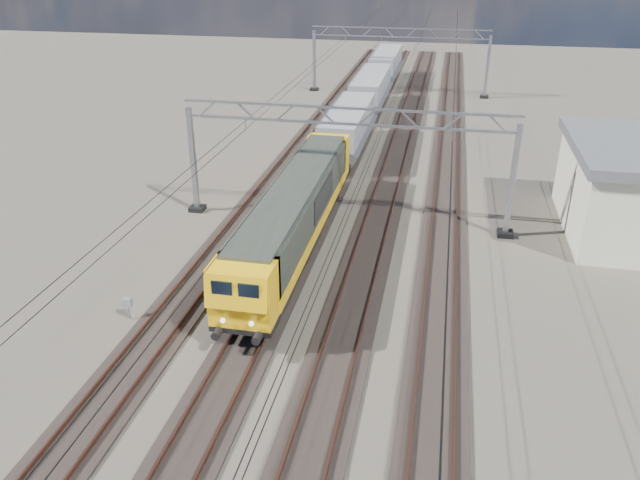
% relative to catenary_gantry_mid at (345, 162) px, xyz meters
% --- Properties ---
extents(ground, '(160.00, 160.00, 0.00)m').
position_rel_catenary_gantry_mid_xyz_m(ground, '(-0.00, -4.00, -3.91)').
color(ground, black).
rests_on(ground, ground).
extents(track_outer_west, '(2.60, 140.00, 0.30)m').
position_rel_catenary_gantry_mid_xyz_m(track_outer_west, '(-6.00, -4.00, -3.83)').
color(track_outer_west, black).
rests_on(track_outer_west, ground).
extents(track_loco, '(2.60, 140.00, 0.30)m').
position_rel_catenary_gantry_mid_xyz_m(track_loco, '(-2.00, -4.00, -3.83)').
color(track_loco, black).
rests_on(track_loco, ground).
extents(track_inner_east, '(2.60, 140.00, 0.30)m').
position_rel_catenary_gantry_mid_xyz_m(track_inner_east, '(2.00, -4.00, -3.83)').
color(track_inner_east, black).
rests_on(track_inner_east, ground).
extents(track_outer_east, '(2.60, 140.00, 0.30)m').
position_rel_catenary_gantry_mid_xyz_m(track_outer_east, '(6.00, -4.00, -3.83)').
color(track_outer_east, black).
rests_on(track_outer_east, ground).
extents(catenary_gantry_mid, '(19.90, 0.90, 7.11)m').
position_rel_catenary_gantry_mid_xyz_m(catenary_gantry_mid, '(0.00, 0.00, 0.00)').
color(catenary_gantry_mid, '#8E919B').
rests_on(catenary_gantry_mid, ground).
extents(catenary_gantry_far, '(19.90, 0.90, 7.11)m').
position_rel_catenary_gantry_mid_xyz_m(catenary_gantry_far, '(0.00, 36.00, 0.00)').
color(catenary_gantry_far, '#8E919B').
rests_on(catenary_gantry_far, ground).
extents(overhead_wires, '(12.03, 140.00, 0.53)m').
position_rel_catenary_gantry_mid_xyz_m(overhead_wires, '(-0.00, 4.00, 1.84)').
color(overhead_wires, black).
rests_on(overhead_wires, ground).
extents(locomotive, '(2.76, 21.10, 3.62)m').
position_rel_catenary_gantry_mid_xyz_m(locomotive, '(-2.00, -4.19, -1.58)').
color(locomotive, black).
rests_on(locomotive, ground).
extents(hopper_wagon_lead, '(3.38, 13.00, 3.25)m').
position_rel_catenary_gantry_mid_xyz_m(hopper_wagon_lead, '(-2.00, 13.50, -1.67)').
color(hopper_wagon_lead, black).
rests_on(hopper_wagon_lead, ground).
extents(hopper_wagon_mid, '(3.38, 13.00, 3.25)m').
position_rel_catenary_gantry_mid_xyz_m(hopper_wagon_mid, '(-2.00, 27.70, -1.67)').
color(hopper_wagon_mid, black).
rests_on(hopper_wagon_mid, ground).
extents(hopper_wagon_third, '(3.38, 13.00, 3.25)m').
position_rel_catenary_gantry_mid_xyz_m(hopper_wagon_third, '(-2.00, 41.90, -1.67)').
color(hopper_wagon_third, black).
rests_on(hopper_wagon_third, ground).
extents(trackside_cabinet, '(0.39, 0.31, 1.08)m').
position_rel_catenary_gantry_mid_xyz_m(trackside_cabinet, '(-7.82, -12.55, -3.10)').
color(trackside_cabinet, '#8E919B').
rests_on(trackside_cabinet, ground).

